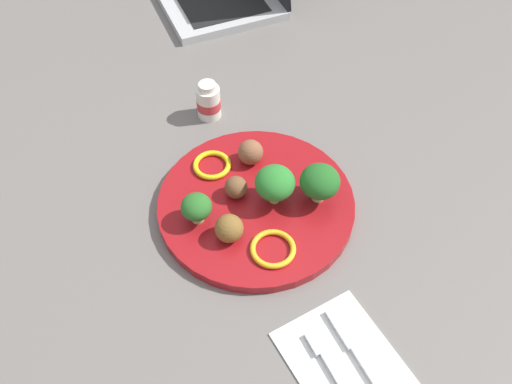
{
  "coord_description": "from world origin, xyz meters",
  "views": [
    {
      "loc": [
        -0.41,
        0.26,
        0.64
      ],
      "look_at": [
        0.0,
        0.0,
        0.04
      ],
      "focal_mm": 39.35,
      "sensor_mm": 36.0,
      "label": 1
    }
  ],
  "objects_px": {
    "broccoli_floret_front_left": "(196,207)",
    "yogurt_bottle": "(209,101)",
    "broccoli_floret_far_rim": "(320,182)",
    "meatball_center": "(229,228)",
    "fork": "(334,369)",
    "pepper_ring_mid_left": "(212,165)",
    "pepper_ring_near_rim": "(273,249)",
    "meatball_mid_left": "(251,152)",
    "napkin": "(350,369)",
    "plate": "(256,204)",
    "knife": "(360,355)",
    "meatball_front_left": "(236,187)",
    "broccoli_floret_center": "(275,183)"
  },
  "relations": [
    {
      "from": "broccoli_floret_front_left",
      "to": "pepper_ring_near_rim",
      "type": "relative_size",
      "value": 0.75
    },
    {
      "from": "broccoli_floret_front_left",
      "to": "broccoli_floret_far_rim",
      "type": "bearing_deg",
      "value": -109.59
    },
    {
      "from": "meatball_front_left",
      "to": "knife",
      "type": "distance_m",
      "value": 0.28
    },
    {
      "from": "meatball_front_left",
      "to": "meatball_mid_left",
      "type": "bearing_deg",
      "value": -49.41
    },
    {
      "from": "broccoli_floret_front_left",
      "to": "knife",
      "type": "relative_size",
      "value": 0.31
    },
    {
      "from": "pepper_ring_mid_left",
      "to": "broccoli_floret_far_rim",
      "type": "bearing_deg",
      "value": -143.58
    },
    {
      "from": "broccoli_floret_front_left",
      "to": "meatball_center",
      "type": "xyz_separation_m",
      "value": [
        -0.05,
        -0.02,
        -0.01
      ]
    },
    {
      "from": "plate",
      "to": "meatball_center",
      "type": "distance_m",
      "value": 0.08
    },
    {
      "from": "broccoli_floret_front_left",
      "to": "yogurt_bottle",
      "type": "bearing_deg",
      "value": -32.99
    },
    {
      "from": "plate",
      "to": "meatball_center",
      "type": "height_order",
      "value": "meatball_center"
    },
    {
      "from": "fork",
      "to": "yogurt_bottle",
      "type": "height_order",
      "value": "yogurt_bottle"
    },
    {
      "from": "broccoli_floret_center",
      "to": "yogurt_bottle",
      "type": "bearing_deg",
      "value": -4.08
    },
    {
      "from": "plate",
      "to": "broccoli_floret_far_rim",
      "type": "bearing_deg",
      "value": -119.14
    },
    {
      "from": "plate",
      "to": "broccoli_floret_far_rim",
      "type": "distance_m",
      "value": 0.1
    },
    {
      "from": "fork",
      "to": "yogurt_bottle",
      "type": "xyz_separation_m",
      "value": [
        0.46,
        -0.09,
        0.02
      ]
    },
    {
      "from": "meatball_mid_left",
      "to": "broccoli_floret_center",
      "type": "bearing_deg",
      "value": 172.18
    },
    {
      "from": "knife",
      "to": "broccoli_floret_center",
      "type": "bearing_deg",
      "value": -9.01
    },
    {
      "from": "yogurt_bottle",
      "to": "napkin",
      "type": "bearing_deg",
      "value": 171.14
    },
    {
      "from": "broccoli_floret_front_left",
      "to": "napkin",
      "type": "relative_size",
      "value": 0.27
    },
    {
      "from": "knife",
      "to": "yogurt_bottle",
      "type": "height_order",
      "value": "yogurt_bottle"
    },
    {
      "from": "broccoli_floret_front_left",
      "to": "meatball_center",
      "type": "height_order",
      "value": "broccoli_floret_front_left"
    },
    {
      "from": "broccoli_floret_far_rim",
      "to": "yogurt_bottle",
      "type": "relative_size",
      "value": 0.91
    },
    {
      "from": "knife",
      "to": "fork",
      "type": "bearing_deg",
      "value": 86.68
    },
    {
      "from": "napkin",
      "to": "plate",
      "type": "bearing_deg",
      "value": -7.51
    },
    {
      "from": "meatball_front_left",
      "to": "broccoli_floret_far_rim",
      "type": "bearing_deg",
      "value": -125.54
    },
    {
      "from": "pepper_ring_near_rim",
      "to": "napkin",
      "type": "relative_size",
      "value": 0.36
    },
    {
      "from": "broccoli_floret_front_left",
      "to": "napkin",
      "type": "distance_m",
      "value": 0.28
    },
    {
      "from": "plate",
      "to": "meatball_front_left",
      "type": "relative_size",
      "value": 8.6
    },
    {
      "from": "meatball_mid_left",
      "to": "yogurt_bottle",
      "type": "xyz_separation_m",
      "value": [
        0.14,
        -0.0,
        -0.01
      ]
    },
    {
      "from": "plate",
      "to": "knife",
      "type": "distance_m",
      "value": 0.25
    },
    {
      "from": "meatball_center",
      "to": "meatball_front_left",
      "type": "distance_m",
      "value": 0.07
    },
    {
      "from": "meatball_mid_left",
      "to": "pepper_ring_mid_left",
      "type": "distance_m",
      "value": 0.06
    },
    {
      "from": "broccoli_floret_center",
      "to": "pepper_ring_near_rim",
      "type": "bearing_deg",
      "value": 145.47
    },
    {
      "from": "broccoli_floret_front_left",
      "to": "yogurt_bottle",
      "type": "distance_m",
      "value": 0.23
    },
    {
      "from": "broccoli_floret_far_rim",
      "to": "fork",
      "type": "distance_m",
      "value": 0.25
    },
    {
      "from": "broccoli_floret_far_rim",
      "to": "pepper_ring_mid_left",
      "type": "distance_m",
      "value": 0.17
    },
    {
      "from": "meatball_front_left",
      "to": "pepper_ring_mid_left",
      "type": "xyz_separation_m",
      "value": [
        0.06,
        0.0,
        -0.01
      ]
    },
    {
      "from": "broccoli_floret_far_rim",
      "to": "meatball_center",
      "type": "distance_m",
      "value": 0.14
    },
    {
      "from": "pepper_ring_mid_left",
      "to": "broccoli_floret_front_left",
      "type": "bearing_deg",
      "value": 139.25
    },
    {
      "from": "fork",
      "to": "yogurt_bottle",
      "type": "distance_m",
      "value": 0.47
    },
    {
      "from": "meatball_center",
      "to": "yogurt_bottle",
      "type": "xyz_separation_m",
      "value": [
        0.24,
        -0.1,
        -0.01
      ]
    },
    {
      "from": "pepper_ring_mid_left",
      "to": "pepper_ring_near_rim",
      "type": "height_order",
      "value": "same"
    },
    {
      "from": "plate",
      "to": "knife",
      "type": "relative_size",
      "value": 1.92
    },
    {
      "from": "broccoli_floret_center",
      "to": "broccoli_floret_far_rim",
      "type": "distance_m",
      "value": 0.06
    },
    {
      "from": "meatball_front_left",
      "to": "napkin",
      "type": "xyz_separation_m",
      "value": [
        -0.28,
        0.02,
        -0.03
      ]
    },
    {
      "from": "broccoli_floret_front_left",
      "to": "pepper_ring_mid_left",
      "type": "relative_size",
      "value": 0.81
    },
    {
      "from": "meatball_center",
      "to": "meatball_front_left",
      "type": "xyz_separation_m",
      "value": [
        0.06,
        -0.04,
        -0.0
      ]
    },
    {
      "from": "meatball_center",
      "to": "pepper_ring_mid_left",
      "type": "bearing_deg",
      "value": -18.9
    },
    {
      "from": "meatball_mid_left",
      "to": "meatball_center",
      "type": "xyz_separation_m",
      "value": [
        -0.1,
        0.1,
        0.0
      ]
    },
    {
      "from": "meatball_front_left",
      "to": "pepper_ring_near_rim",
      "type": "relative_size",
      "value": 0.53
    }
  ]
}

